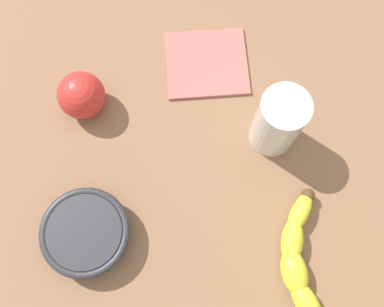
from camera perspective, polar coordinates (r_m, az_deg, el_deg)
wooden_tabletop at (r=68.57cm, az=2.45°, el=-3.22°), size 120.00×120.00×3.00cm
banana at (r=65.27cm, az=14.47°, el=-14.74°), size 10.95×22.38×3.73cm
smoothie_glass at (r=64.40cm, az=11.29°, el=4.05°), size 7.05×7.05×12.36cm
ceramic_bowl at (r=64.94cm, az=-13.82°, el=-10.16°), size 12.95×12.95×3.98cm
apple_fruit at (r=69.53cm, az=-14.41°, el=7.46°), size 7.41×7.41×7.41cm
folded_napkin at (r=73.75cm, az=1.95°, el=11.85°), size 15.48×14.51×0.60cm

